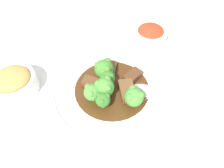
# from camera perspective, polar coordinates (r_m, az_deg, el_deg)

# --- Properties ---
(ground_plane) EXTENTS (4.00, 4.00, 0.00)m
(ground_plane) POSITION_cam_1_polar(r_m,az_deg,el_deg) (0.58, 0.00, -2.11)
(ground_plane) COLOR white
(main_plate) EXTENTS (0.31, 0.31, 0.02)m
(main_plate) POSITION_cam_1_polar(r_m,az_deg,el_deg) (0.57, 0.00, -1.51)
(main_plate) COLOR white
(main_plate) RESTS_ON ground_plane
(beef_strip_0) EXTENTS (0.06, 0.05, 0.01)m
(beef_strip_0) POSITION_cam_1_polar(r_m,az_deg,el_deg) (0.60, -0.52, 4.20)
(beef_strip_0) COLOR brown
(beef_strip_0) RESTS_ON main_plate
(beef_strip_1) EXTENTS (0.07, 0.04, 0.02)m
(beef_strip_1) POSITION_cam_1_polar(r_m,az_deg,el_deg) (0.55, 4.03, -1.71)
(beef_strip_1) COLOR brown
(beef_strip_1) RESTS_ON main_plate
(beef_strip_2) EXTENTS (0.05, 0.05, 0.01)m
(beef_strip_2) POSITION_cam_1_polar(r_m,az_deg,el_deg) (0.55, 7.06, -2.70)
(beef_strip_2) COLOR #56331E
(beef_strip_2) RESTS_ON main_plate
(beef_strip_3) EXTENTS (0.05, 0.06, 0.01)m
(beef_strip_3) POSITION_cam_1_polar(r_m,az_deg,el_deg) (0.58, 5.48, 2.18)
(beef_strip_3) COLOR #56331E
(beef_strip_3) RESTS_ON main_plate
(beef_strip_4) EXTENTS (0.06, 0.07, 0.02)m
(beef_strip_4) POSITION_cam_1_polar(r_m,az_deg,el_deg) (0.57, -4.36, 0.15)
(beef_strip_4) COLOR brown
(beef_strip_4) RESTS_ON main_plate
(broccoli_floret_0) EXTENTS (0.04, 0.04, 0.04)m
(broccoli_floret_0) POSITION_cam_1_polar(r_m,az_deg,el_deg) (0.55, -1.20, 1.73)
(broccoli_floret_0) COLOR #8EB756
(broccoli_floret_0) RESTS_ON main_plate
(broccoli_floret_1) EXTENTS (0.04, 0.04, 0.05)m
(broccoli_floret_1) POSITION_cam_1_polar(r_m,az_deg,el_deg) (0.52, -5.18, -2.13)
(broccoli_floret_1) COLOR #8EB756
(broccoli_floret_1) RESTS_ON main_plate
(broccoli_floret_2) EXTENTS (0.05, 0.05, 0.06)m
(broccoli_floret_2) POSITION_cam_1_polar(r_m,az_deg,el_deg) (0.52, -1.97, -0.77)
(broccoli_floret_2) COLOR #7FA84C
(broccoli_floret_2) RESTS_ON main_plate
(broccoli_floret_3) EXTENTS (0.05, 0.05, 0.05)m
(broccoli_floret_3) POSITION_cam_1_polar(r_m,az_deg,el_deg) (0.52, 5.80, -3.29)
(broccoli_floret_3) COLOR #8EB756
(broccoli_floret_3) RESTS_ON main_plate
(broccoli_floret_4) EXTENTS (0.04, 0.04, 0.04)m
(broccoli_floret_4) POSITION_cam_1_polar(r_m,az_deg,el_deg) (0.51, -2.38, -4.11)
(broccoli_floret_4) COLOR #7FA84C
(broccoli_floret_4) RESTS_ON main_plate
(broccoli_floret_5) EXTENTS (0.05, 0.05, 0.06)m
(broccoli_floret_5) POSITION_cam_1_polar(r_m,az_deg,el_deg) (0.57, -2.10, 4.06)
(broccoli_floret_5) COLOR #8EB756
(broccoli_floret_5) RESTS_ON main_plate
(serving_spoon) EXTENTS (0.12, 0.22, 0.01)m
(serving_spoon) POSITION_cam_1_polar(r_m,az_deg,el_deg) (0.56, 9.77, -2.18)
(serving_spoon) COLOR #B7B7BC
(serving_spoon) RESTS_ON main_plate
(side_bowl_kimchi) EXTENTS (0.10, 0.10, 0.05)m
(side_bowl_kimchi) POSITION_cam_1_polar(r_m,az_deg,el_deg) (0.72, 9.97, 12.64)
(side_bowl_kimchi) COLOR white
(side_bowl_kimchi) RESTS_ON ground_plane
(side_bowl_appetizer) EXTENTS (0.12, 0.12, 0.06)m
(side_bowl_appetizer) POSITION_cam_1_polar(r_m,az_deg,el_deg) (0.62, -24.29, 0.48)
(side_bowl_appetizer) COLOR white
(side_bowl_appetizer) RESTS_ON ground_plane
(sauce_dish) EXTENTS (0.08, 0.08, 0.01)m
(sauce_dish) POSITION_cam_1_polar(r_m,az_deg,el_deg) (0.56, 24.48, -11.51)
(sauce_dish) COLOR white
(sauce_dish) RESTS_ON ground_plane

